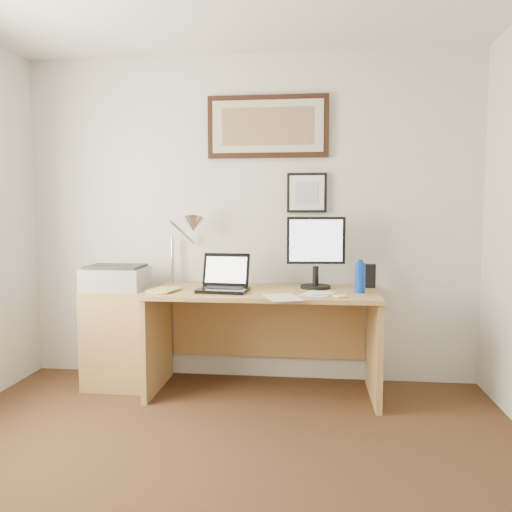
# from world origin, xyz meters

# --- Properties ---
(wall_back) EXTENTS (3.50, 0.02, 2.50)m
(wall_back) POSITION_xyz_m (0.00, 2.00, 1.25)
(wall_back) COLOR silver
(wall_back) RESTS_ON ground
(side_cabinet) EXTENTS (0.50, 0.40, 0.73)m
(side_cabinet) POSITION_xyz_m (-0.92, 1.68, 0.36)
(side_cabinet) COLOR #A67C45
(side_cabinet) RESTS_ON floor
(water_bottle) EXTENTS (0.07, 0.07, 0.21)m
(water_bottle) POSITION_xyz_m (0.82, 1.60, 0.85)
(water_bottle) COLOR #0D3AB5
(water_bottle) RESTS_ON desk
(bottle_cap) EXTENTS (0.04, 0.04, 0.02)m
(bottle_cap) POSITION_xyz_m (0.82, 1.60, 0.97)
(bottle_cap) COLOR #0D3AB5
(bottle_cap) RESTS_ON water_bottle
(speaker) EXTENTS (0.08, 0.07, 0.17)m
(speaker) POSITION_xyz_m (0.92, 1.85, 0.84)
(speaker) COLOR black
(speaker) RESTS_ON desk
(paper_sheet_a) EXTENTS (0.30, 0.35, 0.00)m
(paper_sheet_a) POSITION_xyz_m (0.31, 1.35, 0.75)
(paper_sheet_a) COLOR silver
(paper_sheet_a) RESTS_ON desk
(paper_sheet_b) EXTENTS (0.27, 0.31, 0.00)m
(paper_sheet_b) POSITION_xyz_m (0.53, 1.50, 0.75)
(paper_sheet_b) COLOR silver
(paper_sheet_b) RESTS_ON desk
(sticky_pad) EXTENTS (0.10, 0.10, 0.01)m
(sticky_pad) POSITION_xyz_m (0.68, 1.40, 0.76)
(sticky_pad) COLOR #FAF876
(sticky_pad) RESTS_ON desk
(marker_pen) EXTENTS (0.14, 0.06, 0.02)m
(marker_pen) POSITION_xyz_m (0.55, 1.44, 0.76)
(marker_pen) COLOR white
(marker_pen) RESTS_ON desk
(book) EXTENTS (0.22, 0.27, 0.02)m
(book) POSITION_xyz_m (-0.62, 1.53, 0.76)
(book) COLOR tan
(book) RESTS_ON desk
(desk) EXTENTS (1.60, 0.70, 0.75)m
(desk) POSITION_xyz_m (0.15, 1.72, 0.51)
(desk) COLOR #A67C45
(desk) RESTS_ON floor
(laptop) EXTENTS (0.36, 0.32, 0.26)m
(laptop) POSITION_xyz_m (-0.12, 1.58, 0.81)
(laptop) COLOR black
(laptop) RESTS_ON desk
(lcd_monitor) EXTENTS (0.42, 0.22, 0.52)m
(lcd_monitor) POSITION_xyz_m (0.52, 1.77, 1.04)
(lcd_monitor) COLOR black
(lcd_monitor) RESTS_ON desk
(printer) EXTENTS (0.44, 0.34, 0.18)m
(printer) POSITION_xyz_m (-0.96, 1.69, 0.82)
(printer) COLOR #9E9EA1
(printer) RESTS_ON side_cabinet
(desk_lamp) EXTENTS (0.29, 0.27, 0.53)m
(desk_lamp) POSITION_xyz_m (-0.41, 1.81, 1.19)
(desk_lamp) COLOR silver
(desk_lamp) RESTS_ON desk
(picture_large) EXTENTS (0.92, 0.04, 0.47)m
(picture_large) POSITION_xyz_m (0.15, 1.97, 1.95)
(picture_large) COLOR black
(picture_large) RESTS_ON wall_back
(picture_small) EXTENTS (0.30, 0.03, 0.30)m
(picture_small) POSITION_xyz_m (0.45, 1.97, 1.45)
(picture_small) COLOR black
(picture_small) RESTS_ON wall_back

